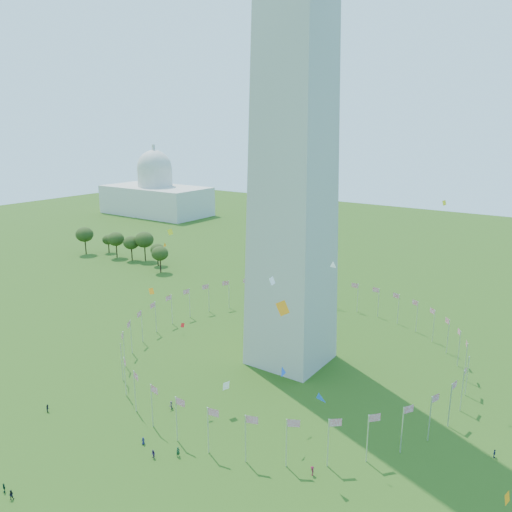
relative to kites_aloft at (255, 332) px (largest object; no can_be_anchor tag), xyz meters
The scene contains 6 objects.
ground 31.55m from the kites_aloft, 105.19° to the right, with size 600.00×600.00×0.00m, color #22440F.
flag_ring 29.01m from the kites_aloft, 105.35° to the left, with size 80.24×80.24×9.00m.
capitol_building 242.72m from the kites_aloft, 140.34° to the left, with size 70.00×35.00×46.00m, color beige, non-canonical shape.
crowd 33.47m from the kites_aloft, 84.88° to the right, with size 101.94×77.62×1.97m.
kites_aloft is the anchor object (origin of this frame).
tree_line_west 131.45m from the kites_aloft, 149.95° to the left, with size 55.57×16.05×12.36m.
Camera 1 is at (57.37, -47.17, 55.85)m, focal length 35.00 mm.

